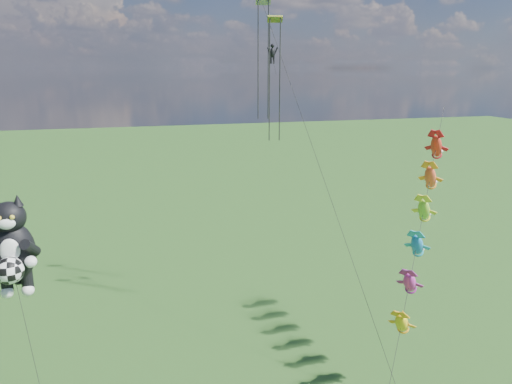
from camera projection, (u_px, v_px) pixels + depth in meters
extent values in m
cylinder|color=black|center=(30.00, 343.00, 29.01)|extent=(1.22, 2.46, 6.74)
ellipsoid|color=black|center=(13.00, 252.00, 29.05)|extent=(3.07, 2.84, 3.60)
ellipsoid|color=black|center=(9.00, 217.00, 28.43)|extent=(2.44, 2.35, 1.82)
cone|color=black|center=(17.00, 200.00, 28.35)|extent=(0.83, 0.83, 0.68)
ellipsoid|color=white|center=(7.00, 224.00, 27.79)|extent=(1.06, 0.81, 0.65)
ellipsoid|color=white|center=(10.00, 251.00, 28.18)|extent=(1.20, 0.84, 1.49)
sphere|color=gold|center=(12.00, 217.00, 27.72)|extent=(0.27, 0.27, 0.27)
sphere|color=white|center=(31.00, 262.00, 28.30)|extent=(0.68, 0.68, 0.68)
sphere|color=white|center=(7.00, 292.00, 29.33)|extent=(0.72, 0.72, 0.72)
sphere|color=white|center=(28.00, 290.00, 29.63)|extent=(0.72, 0.72, 0.72)
sphere|color=white|center=(10.00, 271.00, 27.77)|extent=(1.55, 1.55, 1.55)
cylinder|color=black|center=(417.00, 246.00, 31.11)|extent=(10.76, 11.65, 16.31)
ellipsoid|color=yellow|center=(402.00, 323.00, 28.96)|extent=(1.94, 2.01, 2.09)
ellipsoid|color=#D833A5|center=(410.00, 282.00, 30.05)|extent=(1.94, 2.01, 2.09)
ellipsoid|color=blue|center=(417.00, 245.00, 31.15)|extent=(1.94, 2.01, 2.09)
ellipsoid|color=green|center=(424.00, 210.00, 32.24)|extent=(1.94, 2.01, 2.09)
ellipsoid|color=red|center=(430.00, 177.00, 33.33)|extent=(1.94, 2.01, 2.09)
ellipsoid|color=#E54419|center=(436.00, 146.00, 34.42)|extent=(1.94, 2.01, 2.09)
cylinder|color=black|center=(324.00, 181.00, 32.71)|extent=(3.52, 16.74, 23.50)
cube|color=#0D9729|center=(275.00, 19.00, 34.54)|extent=(1.09, 0.54, 0.49)
cylinder|color=black|center=(269.00, 83.00, 35.48)|extent=(0.08, 0.08, 8.61)
cylinder|color=black|center=(279.00, 82.00, 35.68)|extent=(0.08, 0.08, 8.61)
cube|color=blue|center=(263.00, 1.00, 37.14)|extent=(1.15, 0.61, 0.57)
cylinder|color=black|center=(258.00, 63.00, 38.11)|extent=(0.08, 0.08, 8.92)
cylinder|color=black|center=(268.00, 63.00, 38.32)|extent=(0.08, 0.08, 8.92)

